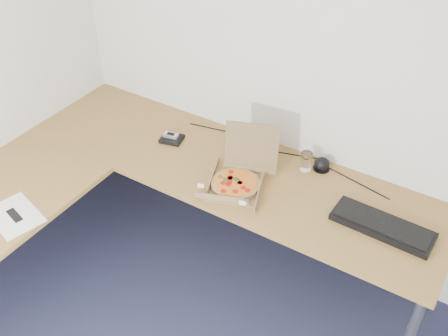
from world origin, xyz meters
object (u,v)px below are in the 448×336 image
Objects in this scene: drinking_glass at (306,161)px; keyboard at (382,226)px; desk at (136,192)px; wallet at (172,139)px; pizza_box at (237,180)px.

keyboard is at bearing -23.70° from drinking_glass.
desk is 19.13× the size of wallet.
drinking_glass is at bearing 41.90° from desk.
drinking_glass reaches higher than keyboard.
wallet is (-0.55, 0.15, -0.02)m from pizza_box.
drinking_glass is 0.57m from keyboard.
wallet is (-1.33, 0.06, -0.00)m from keyboard.
drinking_glass is at bearing -1.78° from wallet.
keyboard is (1.23, 0.41, 0.05)m from desk.
wallet is at bearing 144.76° from pizza_box.
pizza_box is 0.41m from drinking_glass.
keyboard reaches higher than desk.
wallet is at bearing 179.59° from keyboard.
drinking_glass reaches higher than wallet.
pizza_box is 0.69× the size of keyboard.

